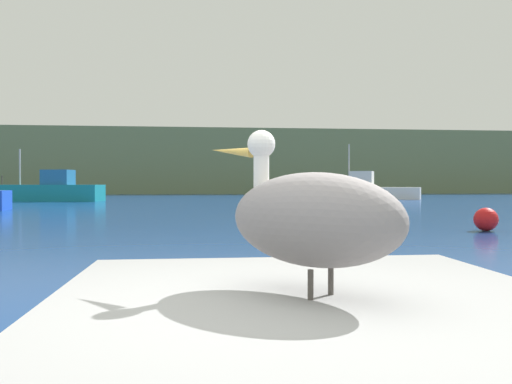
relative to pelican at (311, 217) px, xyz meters
name	(u,v)px	position (x,y,z in m)	size (l,w,h in m)	color
hillside_backdrop	(200,163)	(-0.45, 68.68, 3.00)	(140.00, 11.65, 8.41)	#6B7A51
pier_dock	(313,371)	(0.01, -0.01, -0.81)	(2.74, 2.85, 0.80)	#969696
pelican	(311,217)	(0.00, 0.00, 0.00)	(1.06, 1.22, 0.89)	gray
fishing_boat_teal	(51,191)	(-11.92, 38.73, -0.39)	(8.17, 3.59, 4.02)	teal
fishing_boat_white	(372,190)	(14.51, 41.64, -0.44)	(7.83, 5.41, 4.88)	white
mooring_buoy	(486,219)	(7.66, 11.56, -0.87)	(0.68, 0.68, 0.68)	red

